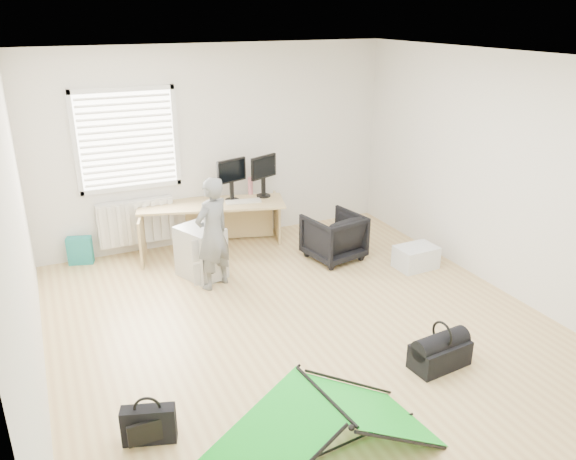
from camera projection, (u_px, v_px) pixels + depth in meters
name	position (u px, v px, depth m)	size (l,w,h in m)	color
ground	(304.00, 327.00, 5.87)	(5.50, 5.50, 0.00)	tan
back_wall	(217.00, 146.00, 7.70)	(5.00, 0.02, 2.70)	silver
window	(127.00, 140.00, 7.13)	(1.20, 0.06, 1.20)	silver
radiator	(136.00, 222.00, 7.50)	(1.00, 0.12, 0.60)	silver
desk	(213.00, 226.00, 7.68)	(1.95, 0.62, 0.66)	tan
filing_cabinet	(201.00, 252.00, 6.88)	(0.41, 0.55, 0.64)	#ABAEB1
monitor_left	(232.00, 186.00, 7.57)	(0.45, 0.10, 0.43)	black
monitor_right	(263.00, 182.00, 7.75)	(0.45, 0.10, 0.43)	black
keyboard	(243.00, 201.00, 7.59)	(0.48, 0.16, 0.02)	beige
thermos	(250.00, 186.00, 7.90)	(0.07, 0.07, 0.24)	#D57782
office_chair	(334.00, 237.00, 7.38)	(0.66, 0.68, 0.62)	black
person	(213.00, 234.00, 6.50)	(0.49, 0.32, 1.35)	slate
kite	(324.00, 426.00, 4.09)	(1.75, 0.77, 0.54)	green
storage_crate	(416.00, 257.00, 7.18)	(0.51, 0.36, 0.29)	silver
tote_bag	(80.00, 250.00, 7.28)	(0.31, 0.13, 0.37)	teal
laptop_bag	(149.00, 425.00, 4.27)	(0.41, 0.12, 0.31)	black
white_box	(323.00, 387.00, 4.85)	(0.11, 0.11, 0.11)	silver
duffel_bag	(440.00, 355.00, 5.19)	(0.56, 0.28, 0.24)	black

